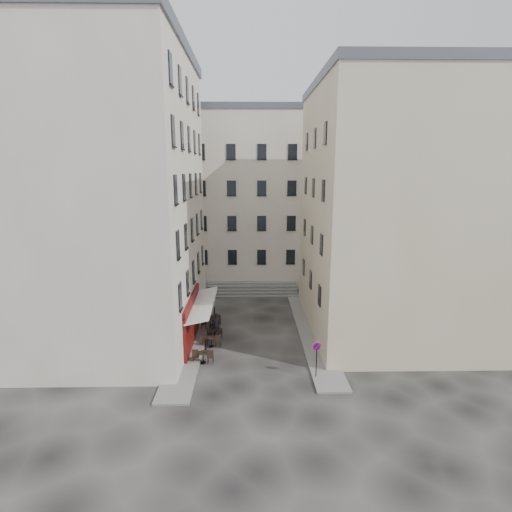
{
  "coord_description": "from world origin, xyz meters",
  "views": [
    {
      "loc": [
        -0.29,
        -26.11,
        12.34
      ],
      "look_at": [
        0.25,
        4.0,
        5.78
      ],
      "focal_mm": 28.0,
      "sensor_mm": 36.0,
      "label": 1
    }
  ],
  "objects_px": {
    "bistro_table_a": "(203,356)",
    "bistro_table_b": "(211,341)",
    "no_parking_sign": "(317,353)",
    "pedestrian": "(216,324)"
  },
  "relations": [
    {
      "from": "bistro_table_a",
      "to": "pedestrian",
      "type": "distance_m",
      "value": 4.45
    },
    {
      "from": "bistro_table_a",
      "to": "bistro_table_b",
      "type": "distance_m",
      "value": 2.44
    },
    {
      "from": "bistro_table_a",
      "to": "bistro_table_b",
      "type": "bearing_deg",
      "value": 82.59
    },
    {
      "from": "no_parking_sign",
      "to": "bistro_table_a",
      "type": "distance_m",
      "value": 7.39
    },
    {
      "from": "no_parking_sign",
      "to": "pedestrian",
      "type": "bearing_deg",
      "value": 120.78
    },
    {
      "from": "no_parking_sign",
      "to": "bistro_table_a",
      "type": "height_order",
      "value": "no_parking_sign"
    },
    {
      "from": "pedestrian",
      "to": "bistro_table_b",
      "type": "bearing_deg",
      "value": 62.18
    },
    {
      "from": "pedestrian",
      "to": "bistro_table_a",
      "type": "bearing_deg",
      "value": 61.09
    },
    {
      "from": "bistro_table_a",
      "to": "bistro_table_b",
      "type": "xyz_separation_m",
      "value": [
        0.32,
        2.42,
        -0.02
      ]
    },
    {
      "from": "no_parking_sign",
      "to": "bistro_table_a",
      "type": "xyz_separation_m",
      "value": [
        -7.01,
        2.03,
        -1.16
      ]
    }
  ]
}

